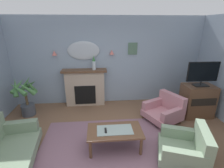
# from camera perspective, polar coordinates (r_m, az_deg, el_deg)

# --- Properties ---
(floor) EXTENTS (6.88, 6.24, 0.10)m
(floor) POSITION_cam_1_polar(r_m,az_deg,el_deg) (3.47, 2.14, -25.64)
(floor) COLOR brown
(floor) RESTS_ON ground
(wall_back) EXTENTS (6.88, 0.10, 2.71)m
(wall_back) POSITION_cam_1_polar(r_m,az_deg,el_deg) (5.21, -1.33, 7.90)
(wall_back) COLOR #8C9EB2
(wall_back) RESTS_ON ground
(patterned_rug) EXTENTS (3.20, 2.40, 0.01)m
(patterned_rug) POSITION_cam_1_polar(r_m,az_deg,el_deg) (3.58, 1.72, -22.74)
(patterned_rug) COLOR #7F5B6B
(patterned_rug) RESTS_ON ground
(fireplace) EXTENTS (1.36, 0.36, 1.16)m
(fireplace) POSITION_cam_1_polar(r_m,az_deg,el_deg) (5.22, -9.32, -1.29)
(fireplace) COLOR tan
(fireplace) RESTS_ON ground
(mantel_vase_left) EXTENTS (0.12, 0.12, 0.42)m
(mantel_vase_left) POSITION_cam_1_polar(r_m,az_deg,el_deg) (4.95, -6.35, 7.21)
(mantel_vase_left) COLOR silver
(mantel_vase_left) RESTS_ON fireplace
(wall_mirror) EXTENTS (0.96, 0.06, 0.56)m
(wall_mirror) POSITION_cam_1_polar(r_m,az_deg,el_deg) (5.07, -9.93, 11.39)
(wall_mirror) COLOR #B2BCC6
(wall_sconce_left) EXTENTS (0.14, 0.14, 0.14)m
(wall_sconce_left) POSITION_cam_1_polar(r_m,az_deg,el_deg) (5.17, -19.51, 10.17)
(wall_sconce_left) COLOR #D17066
(wall_sconce_right) EXTENTS (0.14, 0.14, 0.14)m
(wall_sconce_right) POSITION_cam_1_polar(r_m,az_deg,el_deg) (5.03, -0.08, 11.04)
(wall_sconce_right) COLOR #D17066
(framed_picture) EXTENTS (0.28, 0.03, 0.36)m
(framed_picture) POSITION_cam_1_polar(r_m,az_deg,el_deg) (5.18, 7.22, 12.14)
(framed_picture) COLOR #4C6B56
(coffee_table) EXTENTS (1.10, 0.60, 0.45)m
(coffee_table) POSITION_cam_1_polar(r_m,az_deg,el_deg) (3.45, 0.98, -16.50)
(coffee_table) COLOR brown
(coffee_table) RESTS_ON ground
(tv_remote) EXTENTS (0.04, 0.16, 0.02)m
(tv_remote) POSITION_cam_1_polar(r_m,az_deg,el_deg) (3.38, -2.23, -15.91)
(tv_remote) COLOR black
(tv_remote) RESTS_ON coffee_table
(armchair_in_corner) EXTENTS (1.04, 1.03, 0.71)m
(armchair_in_corner) POSITION_cam_1_polar(r_m,az_deg,el_deg) (3.51, 24.59, -19.45)
(armchair_in_corner) COLOR gray
(armchair_in_corner) RESTS_ON ground
(armchair_beside_couch) EXTENTS (1.08, 1.07, 0.71)m
(armchair_beside_couch) POSITION_cam_1_polar(r_m,az_deg,el_deg) (4.63, 17.95, -8.53)
(armchair_beside_couch) COLOR #B77A84
(armchair_beside_couch) RESTS_ON ground
(tv_cabinet) EXTENTS (0.80, 0.57, 0.90)m
(tv_cabinet) POSITION_cam_1_polar(r_m,az_deg,el_deg) (5.15, 27.53, -5.16)
(tv_cabinet) COLOR brown
(tv_cabinet) RESTS_ON ground
(tv_flatscreen) EXTENTS (0.84, 0.24, 0.65)m
(tv_flatscreen) POSITION_cam_1_polar(r_m,az_deg,el_deg) (4.88, 29.12, 3.28)
(tv_flatscreen) COLOR black
(tv_flatscreen) RESTS_ON tv_cabinet
(potted_plant_corner_palm) EXTENTS (0.71, 0.72, 1.11)m
(potted_plant_corner_palm) POSITION_cam_1_polar(r_m,az_deg,el_deg) (5.12, -27.91, -3.65)
(potted_plant_corner_palm) COLOR #474C56
(potted_plant_corner_palm) RESTS_ON ground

